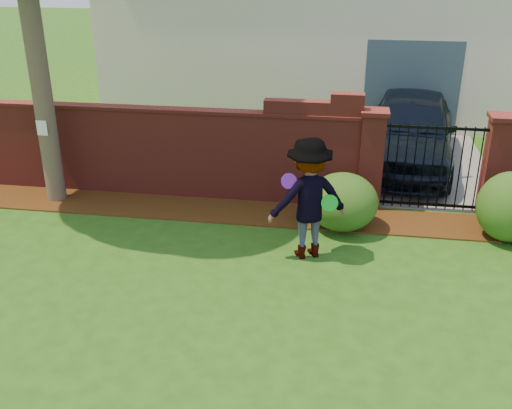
% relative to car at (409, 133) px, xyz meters
% --- Properties ---
extents(ground, '(80.00, 80.00, 0.01)m').
position_rel_car_xyz_m(ground, '(-3.26, -6.22, -0.83)').
color(ground, '#265214').
rests_on(ground, ground).
extents(mulch_bed, '(11.10, 1.08, 0.03)m').
position_rel_car_xyz_m(mulch_bed, '(-4.21, -2.89, -0.81)').
color(mulch_bed, '#3B1F0A').
rests_on(mulch_bed, ground).
extents(brick_wall, '(8.70, 0.31, 2.16)m').
position_rel_car_xyz_m(brick_wall, '(-5.27, -2.22, 0.11)').
color(brick_wall, maroon).
rests_on(brick_wall, ground).
extents(pillar_left, '(0.50, 0.50, 1.88)m').
position_rel_car_xyz_m(pillar_left, '(-0.86, -2.22, 0.14)').
color(pillar_left, maroon).
rests_on(pillar_left, ground).
extents(pillar_right, '(0.50, 0.50, 1.88)m').
position_rel_car_xyz_m(pillar_right, '(1.34, -2.22, 0.14)').
color(pillar_right, maroon).
rests_on(pillar_right, ground).
extents(iron_gate, '(1.78, 0.03, 1.60)m').
position_rel_car_xyz_m(iron_gate, '(0.24, -2.22, 0.03)').
color(iron_gate, black).
rests_on(iron_gate, ground).
extents(driveway, '(3.20, 8.00, 0.01)m').
position_rel_car_xyz_m(driveway, '(0.24, 1.78, -0.82)').
color(driveway, slate).
rests_on(driveway, ground).
extents(car, '(2.52, 5.02, 1.64)m').
position_rel_car_xyz_m(car, '(0.00, 0.00, 0.00)').
color(car, black).
rests_on(car, ground).
extents(paper_notice, '(0.20, 0.01, 0.28)m').
position_rel_car_xyz_m(paper_notice, '(-6.86, -3.01, 0.68)').
color(paper_notice, white).
rests_on(paper_notice, tree).
extents(shrub_left, '(1.22, 1.22, 1.00)m').
position_rel_car_xyz_m(shrub_left, '(-1.33, -3.24, -0.32)').
color(shrub_left, '#1F4E17').
rests_on(shrub_left, ground).
extents(shrub_middle, '(1.08, 1.08, 1.19)m').
position_rel_car_xyz_m(shrub_middle, '(1.42, -3.24, -0.22)').
color(shrub_middle, '#1F4E17').
rests_on(shrub_middle, ground).
extents(man, '(1.44, 1.17, 1.95)m').
position_rel_car_xyz_m(man, '(-1.85, -4.34, 0.15)').
color(man, gray).
rests_on(man, ground).
extents(frisbee_purple, '(0.25, 0.14, 0.24)m').
position_rel_car_xyz_m(frisbee_purple, '(-2.15, -4.49, 0.50)').
color(frisbee_purple, purple).
rests_on(frisbee_purple, man).
extents(frisbee_green, '(0.26, 0.09, 0.26)m').
position_rel_car_xyz_m(frisbee_green, '(-1.53, -4.43, 0.16)').
color(frisbee_green, green).
rests_on(frisbee_green, man).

